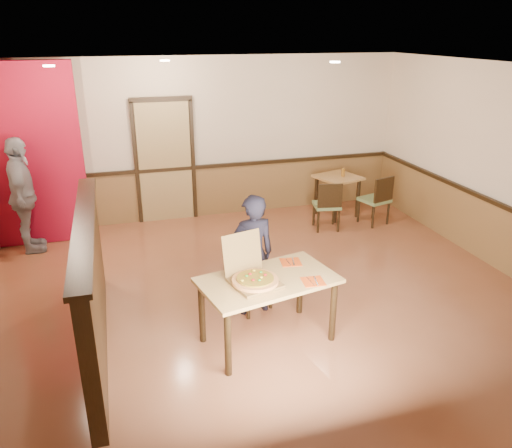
{
  "coord_description": "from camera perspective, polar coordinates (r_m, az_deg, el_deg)",
  "views": [
    {
      "loc": [
        -1.66,
        -5.07,
        3.21
      ],
      "look_at": [
        -0.17,
        0.0,
        1.13
      ],
      "focal_mm": 35.0,
      "sensor_mm": 36.0,
      "label": 1
    }
  ],
  "objects": [
    {
      "name": "passerby",
      "position": [
        8.19,
        -25.07,
        2.9
      ],
      "size": [
        0.53,
        1.08,
        1.77
      ],
      "primitive_type": "imported",
      "rotation": [
        0.0,
        0.0,
        1.67
      ],
      "color": "#96959E",
      "rests_on": "floor"
    },
    {
      "name": "side_chair_left",
      "position": [
        8.45,
        8.19,
        2.28
      ],
      "size": [
        0.49,
        0.49,
        0.85
      ],
      "rotation": [
        0.0,
        0.0,
        2.96
      ],
      "color": "olive",
      "rests_on": "floor"
    },
    {
      "name": "wall_back",
      "position": [
        8.92,
        -5.37,
        9.66
      ],
      "size": [
        7.0,
        0.0,
        7.0
      ],
      "primitive_type": "plane",
      "rotation": [
        1.57,
        0.0,
        0.0
      ],
      "color": "beige",
      "rests_on": "floor"
    },
    {
      "name": "back_door",
      "position": [
        8.84,
        -10.36,
        6.97
      ],
      "size": [
        0.9,
        0.06,
        2.1
      ],
      "primitive_type": "cube",
      "color": "tan",
      "rests_on": "wall_back"
    },
    {
      "name": "condiment",
      "position": [
        9.08,
        9.92,
        5.84
      ],
      "size": [
        0.06,
        0.06,
        0.15
      ],
      "primitive_type": "cylinder",
      "color": "#925C1A",
      "rests_on": "side_table"
    },
    {
      "name": "wainscot_right",
      "position": [
        7.72,
        26.9,
        -1.92
      ],
      "size": [
        0.04,
        7.0,
        0.9
      ],
      "primitive_type": "cube",
      "color": "brown",
      "rests_on": "floor"
    },
    {
      "name": "spot_c",
      "position": [
        7.26,
        9.02,
        17.82
      ],
      "size": [
        0.14,
        0.14,
        0.02
      ],
      "primitive_type": "cylinder",
      "color": "#FFDCB2",
      "rests_on": "ceiling"
    },
    {
      "name": "red_accent_panel",
      "position": [
        8.37,
        -24.66,
        7.02
      ],
      "size": [
        1.6,
        0.2,
        2.78
      ],
      "primitive_type": "cube",
      "color": "#A30B25",
      "rests_on": "floor"
    },
    {
      "name": "floor",
      "position": [
        6.23,
        1.52,
        -9.57
      ],
      "size": [
        7.0,
        7.0,
        0.0
      ],
      "primitive_type": "plane",
      "color": "#A66140",
      "rests_on": "ground"
    },
    {
      "name": "booth_partition",
      "position": [
        5.47,
        -18.2,
        -6.57
      ],
      "size": [
        0.2,
        3.1,
        1.44
      ],
      "color": "black",
      "rests_on": "floor"
    },
    {
      "name": "spot_a",
      "position": [
        6.92,
        -22.6,
        16.35
      ],
      "size": [
        0.14,
        0.14,
        0.02
      ],
      "primitive_type": "cylinder",
      "color": "#FFDCB2",
      "rests_on": "ceiling"
    },
    {
      "name": "chair_rail_back",
      "position": [
        8.98,
        -5.2,
        6.6
      ],
      "size": [
        7.0,
        0.06,
        0.06
      ],
      "primitive_type": "cube",
      "color": "black",
      "rests_on": "wall_back"
    },
    {
      "name": "side_table",
      "position": [
        9.13,
        9.31,
        4.35
      ],
      "size": [
        0.86,
        0.86,
        0.74
      ],
      "rotation": [
        0.0,
        0.0,
        0.29
      ],
      "color": "tan",
      "rests_on": "floor"
    },
    {
      "name": "wainscot_back",
      "position": [
        9.13,
        -5.13,
        3.78
      ],
      "size": [
        7.0,
        0.04,
        0.9
      ],
      "primitive_type": "cube",
      "color": "brown",
      "rests_on": "floor"
    },
    {
      "name": "main_table",
      "position": [
        5.32,
        1.37,
        -7.31
      ],
      "size": [
        1.56,
        1.09,
        0.76
      ],
      "rotation": [
        0.0,
        0.0,
        0.21
      ],
      "color": "tan",
      "rests_on": "floor"
    },
    {
      "name": "pizza_box",
      "position": [
        5.16,
        -0.38,
        -6.12
      ],
      "size": [
        0.57,
        0.63,
        0.48
      ],
      "rotation": [
        0.0,
        0.0,
        0.26
      ],
      "color": "brown",
      "rests_on": "main_table"
    },
    {
      "name": "pizza",
      "position": [
        5.13,
        -0.1,
        -6.46
      ],
      "size": [
        0.56,
        0.56,
        0.03
      ],
      "primitive_type": "cylinder",
      "rotation": [
        0.0,
        0.0,
        0.19
      ],
      "color": "#D08A4B",
      "rests_on": "pizza_box"
    },
    {
      "name": "spot_b",
      "position": [
        7.63,
        -10.38,
        17.91
      ],
      "size": [
        0.14,
        0.14,
        0.02
      ],
      "primitive_type": "cylinder",
      "color": "#FFDCB2",
      "rests_on": "ceiling"
    },
    {
      "name": "side_chair_right",
      "position": [
        8.86,
        13.69,
        2.88
      ],
      "size": [
        0.54,
        0.54,
        0.88
      ],
      "rotation": [
        0.0,
        0.0,
        3.42
      ],
      "color": "olive",
      "rests_on": "floor"
    },
    {
      "name": "napkin_near",
      "position": [
        5.24,
        6.55,
        -6.53
      ],
      "size": [
        0.24,
        0.24,
        0.01
      ],
      "rotation": [
        0.0,
        0.0,
        -0.09
      ],
      "color": "#E54810",
      "rests_on": "main_table"
    },
    {
      "name": "napkin_far",
      "position": [
        5.63,
        3.99,
        -4.36
      ],
      "size": [
        0.25,
        0.25,
        0.01
      ],
      "rotation": [
        0.0,
        0.0,
        -0.14
      ],
      "color": "#E54810",
      "rests_on": "main_table"
    },
    {
      "name": "diner",
      "position": [
        5.83,
        -0.41,
        -3.57
      ],
      "size": [
        0.58,
        0.41,
        1.48
      ],
      "primitive_type": "imported",
      "rotation": [
        0.0,
        0.0,
        3.25
      ],
      "color": "black",
      "rests_on": "floor"
    },
    {
      "name": "ceiling",
      "position": [
        5.35,
        1.83,
        17.07
      ],
      "size": [
        7.0,
        7.0,
        0.0
      ],
      "primitive_type": "plane",
      "rotation": [
        3.14,
        0.0,
        0.0
      ],
      "color": "black",
      "rests_on": "wall_back"
    },
    {
      "name": "diner_chair",
      "position": [
        6.05,
        -1.19,
        -5.25
      ],
      "size": [
        0.59,
        0.59,
        0.9
      ],
      "rotation": [
        0.0,
        0.0,
        0.46
      ],
      "color": "olive",
      "rests_on": "floor"
    }
  ]
}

